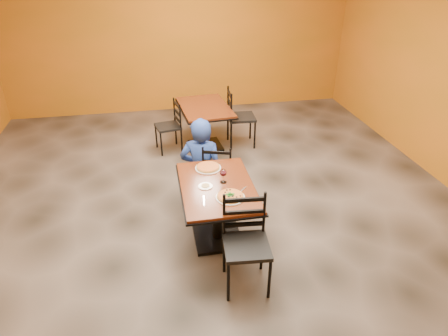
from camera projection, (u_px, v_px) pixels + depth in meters
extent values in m
cube|color=black|center=(211.00, 214.00, 5.16)|extent=(7.00, 8.00, 0.01)
cube|color=#B95E14|center=(178.00, 37.00, 7.86)|extent=(7.00, 0.01, 3.00)
cube|color=#57230D|center=(217.00, 187.00, 4.37)|extent=(0.80, 1.20, 0.03)
cube|color=black|center=(217.00, 188.00, 4.38)|extent=(0.83, 1.23, 0.02)
cylinder|color=black|center=(217.00, 213.00, 4.55)|extent=(0.12, 0.12, 0.66)
cube|color=black|center=(218.00, 237.00, 4.72)|extent=(0.55, 0.55, 0.04)
cube|color=#57230D|center=(205.00, 107.00, 6.56)|extent=(0.88, 1.23, 0.03)
cube|color=black|center=(205.00, 108.00, 6.57)|extent=(0.91, 1.27, 0.02)
cylinder|color=black|center=(205.00, 127.00, 6.74)|extent=(0.12, 0.12, 0.66)
cube|color=black|center=(206.00, 146.00, 6.91)|extent=(0.58, 0.58, 0.04)
imported|color=navy|center=(201.00, 159.00, 5.28)|extent=(0.68, 0.55, 1.16)
cylinder|color=white|center=(230.00, 197.00, 4.15)|extent=(0.31, 0.31, 0.01)
cylinder|color=maroon|center=(230.00, 196.00, 4.14)|extent=(0.28, 0.28, 0.02)
cylinder|color=white|center=(208.00, 168.00, 4.70)|extent=(0.31, 0.31, 0.01)
cylinder|color=orange|center=(208.00, 167.00, 4.69)|extent=(0.28, 0.28, 0.02)
cylinder|color=white|center=(205.00, 186.00, 4.34)|extent=(0.16, 0.16, 0.01)
cylinder|color=tan|center=(205.00, 186.00, 4.33)|extent=(0.09, 0.09, 0.01)
cube|color=silver|center=(204.00, 201.00, 4.09)|extent=(0.04, 0.19, 0.00)
cube|color=silver|center=(241.00, 191.00, 4.25)|extent=(0.15, 0.16, 0.00)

